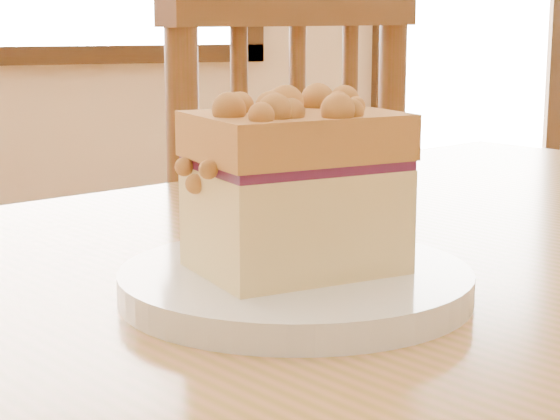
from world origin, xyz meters
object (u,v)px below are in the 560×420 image
object	(u,v)px
cafe_table_main	(416,376)
cafe_chair_main	(222,315)
cake_slice	(295,182)
plate	(295,284)

from	to	relation	value
cafe_table_main	cafe_chair_main	distance (m)	0.67
cafe_chair_main	cake_slice	world-z (taller)	cafe_chair_main
cafe_table_main	cake_slice	distance (m)	0.23
cafe_table_main	cake_slice	world-z (taller)	cake_slice
cafe_table_main	plate	distance (m)	0.19
cake_slice	plate	bearing A→B (deg)	41.88
cafe_chair_main	plate	distance (m)	0.79
cake_slice	cafe_table_main	bearing A→B (deg)	22.16
cafe_table_main	cake_slice	xyz separation A→B (m)	(-0.13, -0.08, 0.18)
cafe_table_main	cafe_chair_main	xyz separation A→B (m)	(0.03, 0.65, -0.15)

